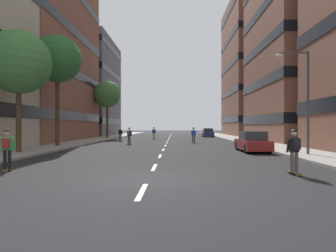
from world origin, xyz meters
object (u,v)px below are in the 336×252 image
streetlamp_right (302,91)px  skater_3 (294,149)px  skater_0 (194,134)px  skater_1 (129,135)px  street_tree_near (57,59)px  skater_4 (7,147)px  street_tree_mid (107,94)px  parked_car_near (252,142)px  skater_2 (120,133)px  skater_5 (154,133)px  street_tree_far (19,63)px  parked_car_mid (208,133)px

streetlamp_right → skater_3: streetlamp_right is taller
skater_0 → skater_1: 7.22m
street_tree_near → skater_4: 16.15m
street_tree_mid → skater_1: street_tree_mid is taller
parked_car_near → street_tree_near: bearing=165.0°
skater_0 → skater_2: size_ratio=1.00×
street_tree_near → street_tree_mid: bearing=90.0°
parked_car_near → skater_5: skater_5 is taller
street_tree_far → skater_1: (5.87, 10.78, -5.23)m
street_tree_far → skater_0: 18.91m
skater_1 → street_tree_far: bearing=-118.6°
streetlamp_right → skater_2: size_ratio=3.65×
parked_car_mid → skater_2: (-12.56, -15.53, 0.29)m
parked_car_near → skater_4: 16.07m
street_tree_near → street_tree_mid: size_ratio=1.12×
skater_1 → skater_5: bearing=80.6°
skater_3 → parked_car_near: bearing=84.0°
skater_4 → skater_5: 29.56m
street_tree_near → skater_2: (3.88, 9.83, -6.98)m
parked_car_mid → streetlamp_right: size_ratio=0.68×
parked_car_mid → street_tree_far: (-16.44, -31.90, 5.55)m
skater_2 → skater_5: (3.79, 5.33, 0.00)m
streetlamp_right → skater_0: size_ratio=3.65×
parked_car_mid → parked_car_near: bearing=-90.0°
skater_3 → skater_4: size_ratio=1.00×
parked_car_mid → skater_1: (-10.57, -21.12, 0.32)m
street_tree_far → skater_1: size_ratio=4.67×
street_tree_far → skater_5: bearing=70.5°
streetlamp_right → skater_5: 25.45m
skater_3 → street_tree_near: bearing=136.3°
street_tree_mid → skater_5: bearing=-29.0°
skater_1 → skater_4: same height
street_tree_mid → skater_2: 11.91m
street_tree_near → street_tree_mid: (0.00, 19.41, -1.06)m
skater_3 → skater_5: 30.83m
street_tree_far → skater_2: (3.88, 16.37, -5.27)m
street_tree_mid → skater_0: bearing=-45.6°
skater_0 → skater_2: 9.51m
streetlamp_right → skater_0: bearing=113.3°
skater_3 → skater_4: bearing=177.2°
streetlamp_right → skater_5: size_ratio=3.65×
streetlamp_right → skater_2: (-14.87, 17.37, -3.15)m
skater_4 → parked_car_mid: bearing=72.0°
street_tree_mid → skater_5: size_ratio=5.01×
street_tree_far → skater_4: (3.65, -7.58, -5.23)m
skater_2 → skater_0: bearing=-21.1°
streetlamp_right → skater_2: 23.08m
parked_car_near → skater_3: 10.35m
parked_car_mid → skater_3: bearing=-91.5°
street_tree_near → parked_car_mid: bearing=57.0°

